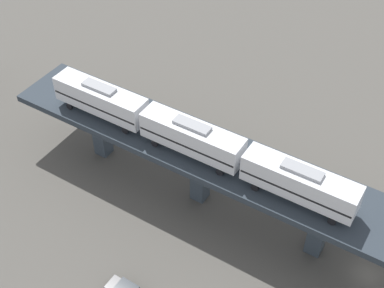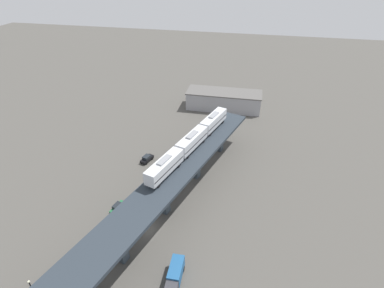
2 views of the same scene
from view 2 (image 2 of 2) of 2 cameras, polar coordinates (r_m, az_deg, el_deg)
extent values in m
plane|color=#4C4944|center=(68.79, -8.19, -15.93)|extent=(400.00, 400.00, 0.00)
cube|color=#283039|center=(63.09, -8.76, -11.08)|extent=(34.29, 90.58, 0.80)
cube|color=#333D47|center=(61.96, -13.36, -18.48)|extent=(2.24, 2.24, 7.60)
cube|color=#333D47|center=(69.67, -5.23, -10.45)|extent=(2.24, 2.24, 7.60)
cube|color=#333D47|center=(79.50, 0.79, -4.07)|extent=(2.24, 2.24, 7.60)
cube|color=#333D47|center=(90.75, 5.33, 0.85)|extent=(2.24, 2.24, 7.60)
cube|color=silver|center=(67.43, -5.26, -4.25)|extent=(6.11, 12.30, 3.10)
cube|color=black|center=(67.61, -5.24, -4.45)|extent=(6.08, 12.08, 0.24)
cube|color=gray|center=(66.42, -5.33, -3.05)|extent=(2.54, 4.42, 0.36)
cylinder|color=black|center=(66.68, -8.04, -7.27)|extent=(0.45, 0.87, 0.84)
cylinder|color=black|center=(65.54, -6.35, -7.94)|extent=(0.45, 0.87, 0.84)
cylinder|color=black|center=(72.01, -4.11, -3.60)|extent=(0.45, 0.87, 0.84)
cylinder|color=black|center=(70.96, -2.49, -4.15)|extent=(0.45, 0.87, 0.84)
cube|color=silver|center=(76.26, 0.00, 0.66)|extent=(6.11, 12.30, 3.10)
cube|color=black|center=(76.42, 0.00, 0.47)|extent=(6.08, 12.08, 0.24)
cube|color=gray|center=(75.37, 0.00, 1.78)|extent=(2.54, 4.42, 0.36)
cylinder|color=black|center=(74.89, -2.37, -1.96)|extent=(0.45, 0.87, 0.84)
cylinder|color=black|center=(73.87, -0.79, -2.47)|extent=(0.45, 0.87, 0.84)
cylinder|color=black|center=(80.99, 0.72, 0.96)|extent=(0.45, 0.87, 0.84)
cylinder|color=black|center=(80.06, 2.21, 0.53)|extent=(0.45, 0.87, 0.84)
cube|color=silver|center=(86.03, 4.12, 4.50)|extent=(6.11, 12.30, 3.10)
cube|color=black|center=(86.17, 4.11, 4.33)|extent=(6.08, 12.08, 0.24)
cube|color=gray|center=(85.24, 4.16, 5.53)|extent=(2.54, 4.42, 0.36)
cylinder|color=black|center=(84.19, 2.09, 2.26)|extent=(0.45, 0.87, 0.84)
cylinder|color=black|center=(83.29, 3.54, 1.85)|extent=(0.45, 0.87, 0.84)
cylinder|color=black|center=(90.84, 4.55, 4.57)|extent=(0.45, 0.87, 0.84)
cylinder|color=black|center=(90.00, 5.92, 4.21)|extent=(0.45, 0.87, 0.84)
cube|color=#1E6638|center=(73.84, -13.84, -11.74)|extent=(2.78, 4.70, 0.80)
cube|color=#1E2328|center=(73.24, -14.00, -11.37)|extent=(2.11, 2.52, 0.76)
cylinder|color=black|center=(73.83, -15.03, -12.40)|extent=(0.39, 0.70, 0.66)
cylinder|color=black|center=(72.94, -13.97, -12.88)|extent=(0.39, 0.70, 0.66)
cylinder|color=black|center=(75.30, -13.64, -11.09)|extent=(0.39, 0.70, 0.66)
cylinder|color=black|center=(74.43, -12.59, -11.54)|extent=(0.39, 0.70, 0.66)
cylinder|color=black|center=(63.96, -22.11, -23.53)|extent=(0.38, 0.70, 0.66)
cylinder|color=black|center=(63.07, -20.93, -24.28)|extent=(0.38, 0.70, 0.66)
cube|color=black|center=(88.11, -8.56, -2.86)|extent=(3.04, 4.74, 0.80)
cube|color=#1E2328|center=(87.57, -8.66, -2.49)|extent=(2.23, 2.59, 0.76)
cylinder|color=black|center=(87.92, -9.55, -3.36)|extent=(0.43, 0.70, 0.66)
cylinder|color=black|center=(87.00, -8.67, -3.70)|extent=(0.43, 0.70, 0.66)
cylinder|color=black|center=(89.69, -8.42, -2.45)|extent=(0.43, 0.70, 0.66)
cylinder|color=black|center=(88.79, -7.55, -2.78)|extent=(0.43, 0.70, 0.66)
cube|color=#1E5184|center=(59.79, -3.08, -22.97)|extent=(2.53, 5.30, 2.70)
cylinder|color=black|center=(61.92, -3.70, -22.36)|extent=(0.39, 1.01, 1.00)
cylinder|color=black|center=(61.62, -1.67, -22.67)|extent=(0.39, 1.01, 1.00)
sphere|color=beige|center=(58.84, -28.68, -22.04)|extent=(0.44, 0.44, 0.44)
cube|color=#99999E|center=(117.99, 6.06, 8.25)|extent=(28.18, 10.53, 6.40)
cube|color=#595654|center=(116.65, 6.15, 9.77)|extent=(28.75, 10.74, 0.40)
camera|label=1|loc=(76.05, -38.31, 25.69)|focal=50.00mm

